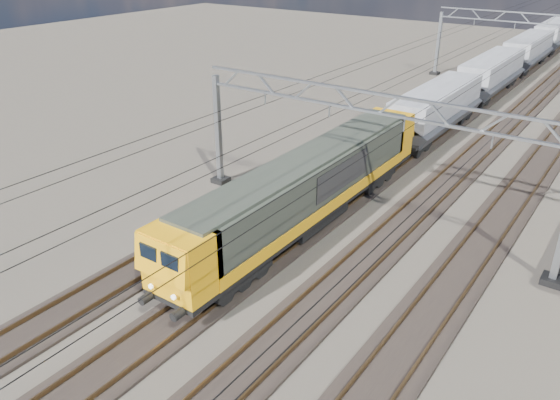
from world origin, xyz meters
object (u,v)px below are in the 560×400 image
Objects in this scene: hopper_wagon_third at (528,50)px; locomotive at (309,186)px; catenary_gantry_mid at (363,155)px; hopper_wagon_lead at (437,107)px; hopper_wagon_fourth at (554,33)px; hopper_wagon_mid at (492,73)px; catenary_gantry_far at (532,47)px.

locomotive is at bearing -90.00° from hopper_wagon_third.
catenary_gantry_mid reaches higher than hopper_wagon_lead.
hopper_wagon_lead is 1.00× the size of hopper_wagon_fourth.
hopper_wagon_mid is (0.00, 14.20, 0.00)m from hopper_wagon_lead.
locomotive is 31.90m from hopper_wagon_mid.
catenary_gantry_mid is 1.00× the size of catenary_gantry_far.
catenary_gantry_far reaches higher than hopper_wagon_third.
hopper_wagon_mid is at bearing 93.79° from catenary_gantry_mid.
hopper_wagon_fourth is (0.00, 42.60, 0.00)m from hopper_wagon_lead.
hopper_wagon_lead is (-2.00, -20.02, -1.67)m from catenary_gantry_far.
hopper_wagon_lead is at bearing -95.70° from catenary_gantry_far.
catenary_gantry_mid and catenary_gantry_far have the same top height.
hopper_wagon_lead is at bearing 97.14° from catenary_gantry_mid.
locomotive is 46.10m from hopper_wagon_third.
hopper_wagon_third is at bearing 92.58° from catenary_gantry_mid.
locomotive reaches higher than hopper_wagon_fourth.
hopper_wagon_fourth is at bearing 90.00° from locomotive.
locomotive is 1.62× the size of hopper_wagon_third.
catenary_gantry_far is at bearing 71.04° from hopper_wagon_mid.
hopper_wagon_third and hopper_wagon_fourth have the same top height.
catenary_gantry_mid is 1.53× the size of hopper_wagon_lead.
hopper_wagon_mid is at bearing -90.00° from hopper_wagon_fourth.
catenary_gantry_far is 1.53× the size of hopper_wagon_third.
hopper_wagon_lead is at bearing -90.00° from hopper_wagon_third.
catenary_gantry_far is 6.38m from hopper_wagon_mid.
catenary_gantry_far is 1.53× the size of hopper_wagon_mid.
hopper_wagon_fourth is at bearing 90.00° from hopper_wagon_lead.
catenary_gantry_far is at bearing 90.00° from catenary_gantry_mid.
hopper_wagon_lead is 1.00× the size of hopper_wagon_mid.
catenary_gantry_mid is 30.29m from hopper_wagon_mid.
catenary_gantry_far is at bearing 86.96° from locomotive.
hopper_wagon_lead is 28.40m from hopper_wagon_third.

